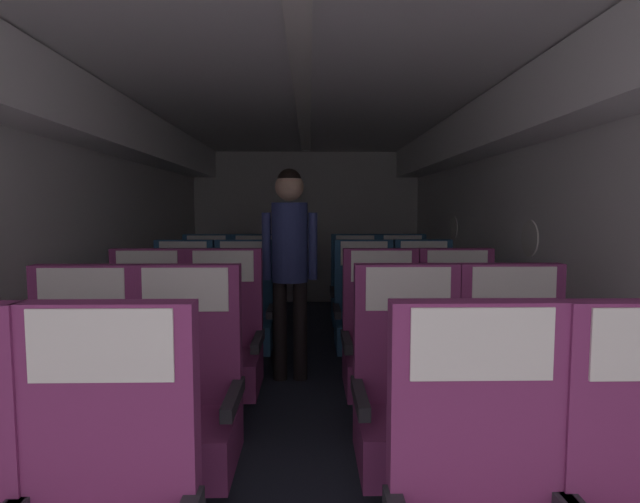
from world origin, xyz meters
The scene contains 19 objects.
ground centered at (0.00, 3.72, -0.01)m, with size 3.48×7.83×0.02m, color #2D3342.
fuselage_shell centered at (0.00, 3.98, 1.60)m, with size 3.36×7.48×2.22m.
seat_b_left_window centered at (-0.98, 2.40, 0.46)m, with size 0.52×0.47×1.09m.
seat_b_left_aisle centered at (-0.52, 2.41, 0.46)m, with size 0.52×0.47×1.09m.
seat_b_right_aisle centered at (0.99, 2.41, 0.46)m, with size 0.52×0.47×1.09m.
seat_b_right_window centered at (0.50, 2.41, 0.46)m, with size 0.52×0.47×1.09m.
seat_c_left_window centered at (-0.99, 3.35, 0.46)m, with size 0.52×0.47×1.09m.
seat_c_left_aisle centered at (-0.51, 3.35, 0.46)m, with size 0.52×0.47×1.09m.
seat_c_right_aisle centered at (1.00, 3.33, 0.46)m, with size 0.52×0.47×1.09m.
seat_c_right_window centered at (0.51, 3.32, 0.46)m, with size 0.52×0.47×1.09m.
seat_d_left_window centered at (-1.00, 4.27, 0.46)m, with size 0.52×0.47×1.09m.
seat_d_left_aisle centered at (-0.50, 4.27, 0.46)m, with size 0.52×0.47×1.09m.
seat_d_right_aisle centered at (1.00, 4.28, 0.46)m, with size 0.52×0.47×1.09m.
seat_d_right_window centered at (0.50, 4.27, 0.46)m, with size 0.52×0.47×1.09m.
seat_e_left_window centered at (-1.00, 5.22, 0.46)m, with size 0.52×0.47×1.09m.
seat_e_left_aisle centered at (-0.51, 5.21, 0.46)m, with size 0.52×0.47×1.09m.
seat_e_right_aisle centered at (1.00, 5.22, 0.46)m, with size 0.52×0.47×1.09m.
seat_e_right_window centered at (0.51, 5.21, 0.46)m, with size 0.52×0.47×1.09m.
flight_attendant centered at (-0.11, 4.10, 1.03)m, with size 0.43×0.28×1.66m.
Camera 1 is at (0.05, 0.25, 1.34)m, focal length 27.96 mm.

